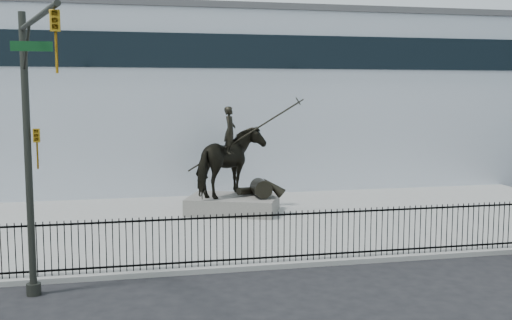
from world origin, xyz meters
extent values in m
plane|color=black|center=(0.00, 0.00, 0.00)|extent=(120.00, 120.00, 0.00)
cube|color=gray|center=(0.00, 7.00, 0.07)|extent=(30.00, 12.00, 0.15)
cube|color=silver|center=(0.00, 20.00, 4.50)|extent=(44.00, 14.00, 9.00)
cube|color=black|center=(0.00, 1.25, 0.30)|extent=(22.00, 0.05, 0.05)
cube|color=black|center=(0.00, 1.25, 1.55)|extent=(22.00, 0.05, 0.05)
cube|color=black|center=(0.00, 1.25, 0.90)|extent=(22.00, 0.03, 1.50)
cube|color=#585651|center=(-0.40, 8.64, 0.48)|extent=(4.22, 3.60, 0.67)
imported|color=black|center=(-0.40, 8.64, 2.24)|extent=(3.29, 3.52, 2.84)
imported|color=black|center=(-0.51, 8.68, 3.54)|extent=(0.69, 0.82, 1.92)
cylinder|color=black|center=(-0.04, 8.50, 3.25)|extent=(4.28, 1.75, 2.89)
cylinder|color=black|center=(-7.00, 0.20, 0.15)|extent=(0.36, 0.36, 0.30)
cylinder|color=black|center=(-7.00, 0.20, 3.50)|extent=(0.18, 0.18, 7.00)
cylinder|color=black|center=(-6.40, -1.92, 6.60)|extent=(1.47, 4.84, 0.12)
imported|color=#C59115|center=(-5.80, -4.05, 5.97)|extent=(0.18, 0.22, 1.10)
imported|color=#C59115|center=(-6.78, 0.20, 3.70)|extent=(0.16, 0.20, 1.00)
cube|color=#0C3F19|center=(-6.64, -1.00, 6.10)|extent=(0.90, 0.03, 0.22)
camera|label=1|loc=(-4.63, -15.25, 5.09)|focal=42.00mm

